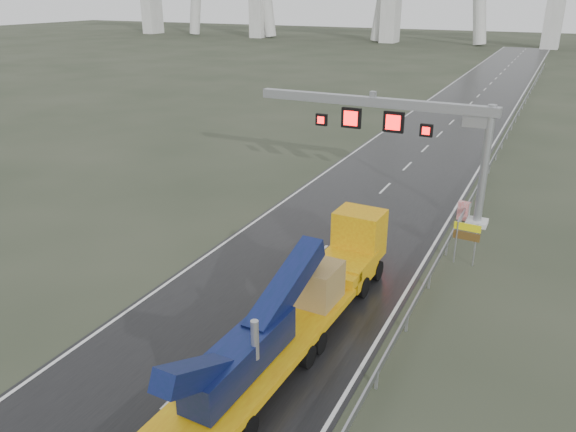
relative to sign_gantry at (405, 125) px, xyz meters
The scene contains 7 objects.
ground 18.96m from the sign_gantry, 96.67° to the right, with size 400.00×400.00×0.00m, color #2C3324.
road 22.81m from the sign_gantry, 95.46° to the left, with size 11.00×200.00×0.02m, color black.
guardrail 13.57m from the sign_gantry, 71.60° to the left, with size 0.20×140.00×1.40m, color gray, non-canonical shape.
sign_gantry is the anchor object (origin of this frame).
heavy_haul_truck 15.65m from the sign_gantry, 89.08° to the right, with size 3.09×17.10×4.00m.
exit_sign_pair 8.57m from the sign_gantry, 48.69° to the right, with size 1.33×0.14×2.28m.
striped_barrier 6.38m from the sign_gantry, ahead, with size 0.68×0.37×1.16m, color red.
Camera 1 is at (10.40, -14.82, 13.03)m, focal length 35.00 mm.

